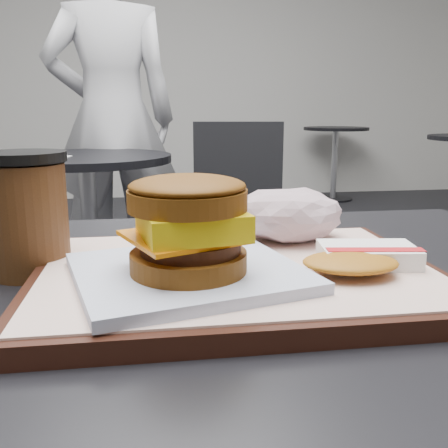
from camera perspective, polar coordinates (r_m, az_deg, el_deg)
customer_table at (r=0.59m, az=1.76°, el=-23.49°), size 0.80×0.60×0.77m
serving_tray at (r=0.48m, az=1.46°, el=-5.93°), size 0.38×0.28×0.02m
breakfast_sandwich at (r=0.43m, az=-4.08°, el=-1.47°), size 0.23×0.21×0.09m
hash_brown at (r=0.48m, az=15.31°, el=-3.79°), size 0.12×0.10×0.02m
crumpled_wrapper at (r=0.57m, az=7.15°, el=1.11°), size 0.13×0.10×0.06m
coffee_cup at (r=0.54m, az=-21.55°, el=1.05°), size 0.08×0.08×0.12m
neighbor_table at (r=2.17m, az=-15.21°, el=2.36°), size 0.70×0.70×0.75m
napkin at (r=2.05m, az=-19.00°, el=7.21°), size 0.13×0.13×0.00m
neighbor_chair at (r=2.27m, az=-1.45°, el=2.23°), size 0.63×0.48×0.88m
patron at (r=2.59m, az=-12.65°, el=11.66°), size 0.69×0.49×1.77m
bg_table_far at (r=5.33m, az=12.59°, el=8.73°), size 0.66×0.66×0.75m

